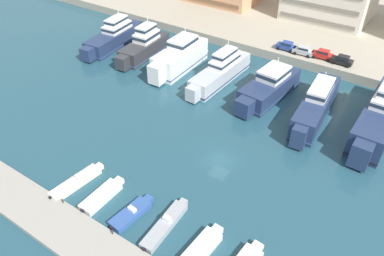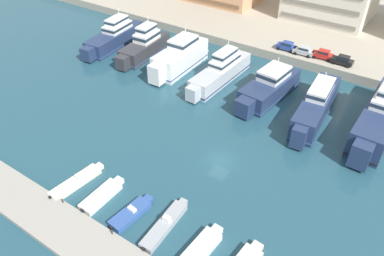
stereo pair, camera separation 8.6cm
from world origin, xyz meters
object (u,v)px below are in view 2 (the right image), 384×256
Objects in this scene: yacht_navy_center at (269,87)px; motorboat_white_center at (202,247)px; car_blue_far_left at (287,46)px; car_red_mid_left at (323,54)px; motorboat_cream_far_left at (77,182)px; yacht_charcoal_left at (144,46)px; yacht_white_mid_left at (180,57)px; motorboat_blue_mid_left at (131,213)px; yacht_navy_far_left at (115,36)px; motorboat_grey_center_left at (165,225)px; motorboat_white_left at (102,196)px; car_silver_left at (304,50)px; yacht_silver_center_left at (221,71)px; car_black_center_left at (343,60)px; yacht_navy_mid_right at (382,114)px; yacht_navy_center_right at (316,106)px.

yacht_navy_center is 33.99m from motorboat_white_center.
car_blue_far_left and car_red_mid_left have the same top height.
motorboat_cream_far_left reaches higher than motorboat_white_center.
yacht_navy_center is at bearing -0.82° from yacht_charcoal_left.
motorboat_blue_mid_left is (16.87, -33.73, -2.11)m from yacht_white_mid_left.
yacht_navy_far_left is 51.91m from motorboat_grey_center_left.
car_silver_left is at bearing 81.34° from motorboat_white_left.
motorboat_white_center is at bearing -62.44° from yacht_silver_center_left.
car_silver_left and car_black_center_left have the same top height.
yacht_silver_center_left reaches higher than yacht_navy_center.
yacht_charcoal_left reaches higher than car_silver_left.
yacht_silver_center_left is 17.06m from car_blue_far_left.
car_red_mid_left is at bearing 175.40° from car_black_center_left.
yacht_navy_mid_right is 2.78× the size of motorboat_cream_far_left.
car_blue_far_left reaches higher than motorboat_grey_center_left.
car_black_center_left is (15.29, 49.80, 2.40)m from motorboat_white_left.
car_black_center_left is (-0.90, 17.44, 0.58)m from yacht_navy_center_right.
yacht_navy_far_left is 47.95m from car_black_center_left.
motorboat_white_left is at bearing -98.66° from car_silver_left.
motorboat_blue_mid_left is at bearing -52.42° from yacht_charcoal_left.
motorboat_white_left is (-7.28, -33.79, -1.62)m from yacht_navy_center.
yacht_navy_far_left is 2.89× the size of motorboat_blue_mid_left.
yacht_charcoal_left is 3.91× the size of car_black_center_left.
yacht_white_mid_left is 42.49m from motorboat_white_center.
yacht_navy_far_left reaches higher than motorboat_grey_center_left.
yacht_navy_mid_right reaches higher than yacht_silver_center_left.
yacht_navy_far_left reaches higher than car_blue_far_left.
motorboat_grey_center_left is at bearing -83.50° from car_blue_far_left.
yacht_navy_center_right reaches higher than car_red_mid_left.
yacht_white_mid_left is at bearing 102.29° from motorboat_cream_far_left.
yacht_navy_center_right is at bearing -4.89° from yacht_silver_center_left.
yacht_charcoal_left is 32.79m from car_silver_left.
car_black_center_left is (-10.33, 14.81, 0.08)m from yacht_navy_mid_right.
car_red_mid_left is 1.01× the size of car_black_center_left.
yacht_charcoal_left reaches higher than motorboat_blue_mid_left.
car_blue_far_left is at bearing 85.55° from motorboat_white_left.
yacht_navy_center_right is 0.84× the size of yacht_navy_mid_right.
yacht_navy_center_right is at bearing 70.85° from motorboat_blue_mid_left.
motorboat_cream_far_left is at bearing -93.21° from yacht_silver_center_left.
yacht_white_mid_left reaches higher than yacht_navy_center.
motorboat_blue_mid_left is 1.60× the size of car_blue_far_left.
yacht_silver_center_left reaches higher than motorboat_cream_far_left.
motorboat_blue_mid_left is at bearing -109.15° from yacht_navy_center_right.
yacht_navy_mid_right reaches higher than yacht_white_mid_left.
motorboat_white_center is (9.78, 0.70, 0.08)m from motorboat_blue_mid_left.
yacht_navy_center_right is 38.57m from motorboat_cream_far_left.
car_blue_far_left is (-10.86, 49.05, 2.36)m from motorboat_white_center.
yacht_navy_far_left is at bearing 135.49° from motorboat_blue_mid_left.
car_silver_left is at bearing 141.09° from yacht_navy_mid_right.
motorboat_white_left is 1.69× the size of car_blue_far_left.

